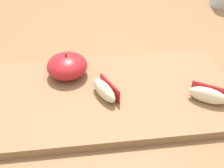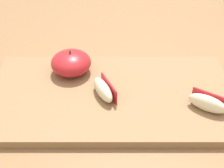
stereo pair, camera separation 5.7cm
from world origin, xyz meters
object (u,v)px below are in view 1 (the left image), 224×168
(apple_wedge_middle, at_px, (105,90))
(cutting_board, at_px, (112,96))
(apple_wedge_back, at_px, (208,95))
(apple_half_skin_up, at_px, (67,67))

(apple_wedge_middle, bearing_deg, cutting_board, 33.78)
(cutting_board, relative_size, apple_wedge_back, 6.63)
(apple_wedge_middle, bearing_deg, apple_wedge_back, -11.43)
(cutting_board, xyz_separation_m, apple_wedge_middle, (-0.01, -0.01, 0.02))
(cutting_board, xyz_separation_m, apple_wedge_back, (0.16, -0.05, 0.02))
(apple_half_skin_up, bearing_deg, apple_wedge_middle, -47.06)
(apple_wedge_middle, height_order, apple_wedge_back, same)
(apple_half_skin_up, height_order, apple_wedge_back, apple_half_skin_up)
(cutting_board, distance_m, apple_wedge_back, 0.17)
(apple_wedge_back, bearing_deg, apple_wedge_middle, 168.57)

